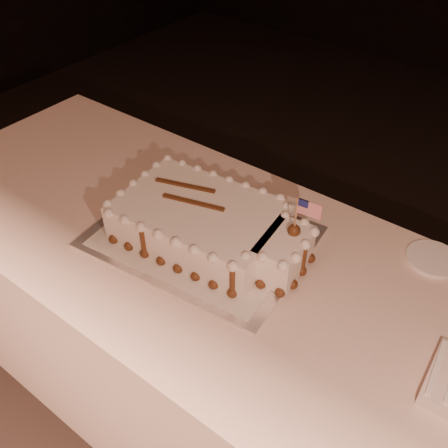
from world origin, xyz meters
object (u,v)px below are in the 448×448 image
Objects in this scene: cake_board at (201,237)px; side_plate at (433,259)px; banquet_table at (260,363)px; sheet_cake at (210,225)px.

side_plate is (0.54, 0.30, 0.00)m from cake_board.
banquet_table is at bearing -10.77° from cake_board.
banquet_table is 17.29× the size of side_plate.
banquet_table is at bearing -134.44° from side_plate.
banquet_table is 0.48m from sheet_cake.
cake_board is (-0.23, 0.02, 0.38)m from banquet_table.
cake_board is at bearing -151.04° from side_plate.
cake_board reaches higher than banquet_table.
sheet_cake is at bearing 173.59° from banquet_table.
cake_board is at bearing -173.72° from sheet_cake.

